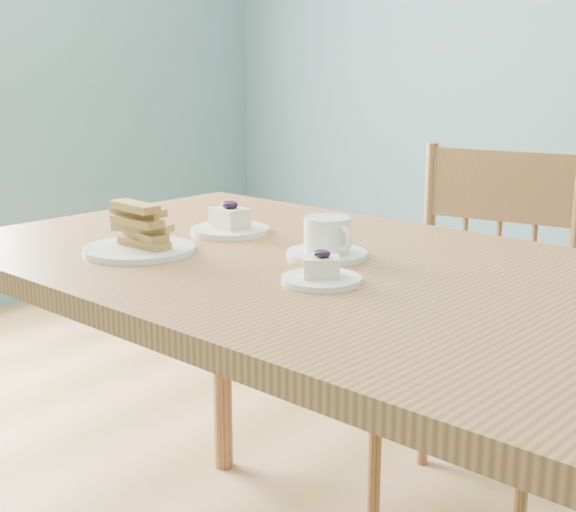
{
  "coord_description": "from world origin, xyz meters",
  "views": [
    {
      "loc": [
        1.06,
        -1.43,
        1.21
      ],
      "look_at": [
        0.05,
        -0.2,
        0.82
      ],
      "focal_mm": 50.0,
      "sensor_mm": 36.0,
      "label": 1
    }
  ],
  "objects_px": {
    "dining_chair": "(478,331)",
    "coffee_cup": "(327,240)",
    "cheesecake_plate_far": "(230,225)",
    "biscotti_plate": "(139,236)",
    "cheesecake_plate_near": "(321,274)",
    "dining_table": "(326,305)"
  },
  "relations": [
    {
      "from": "dining_table",
      "to": "cheesecake_plate_near",
      "type": "bearing_deg",
      "value": -54.0
    },
    {
      "from": "cheesecake_plate_far",
      "to": "biscotti_plate",
      "type": "distance_m",
      "value": 0.25
    },
    {
      "from": "dining_chair",
      "to": "cheesecake_plate_far",
      "type": "height_order",
      "value": "dining_chair"
    },
    {
      "from": "dining_chair",
      "to": "coffee_cup",
      "type": "relative_size",
      "value": 6.16
    },
    {
      "from": "dining_table",
      "to": "cheesecake_plate_near",
      "type": "xyz_separation_m",
      "value": [
        0.07,
        -0.11,
        0.1
      ]
    },
    {
      "from": "dining_table",
      "to": "biscotti_plate",
      "type": "distance_m",
      "value": 0.4
    },
    {
      "from": "cheesecake_plate_far",
      "to": "biscotti_plate",
      "type": "relative_size",
      "value": 0.78
    },
    {
      "from": "dining_table",
      "to": "coffee_cup",
      "type": "height_order",
      "value": "coffee_cup"
    },
    {
      "from": "dining_table",
      "to": "cheesecake_plate_far",
      "type": "height_order",
      "value": "cheesecake_plate_far"
    },
    {
      "from": "dining_chair",
      "to": "cheesecake_plate_near",
      "type": "xyz_separation_m",
      "value": [
        0.09,
        -0.82,
        0.35
      ]
    },
    {
      "from": "cheesecake_plate_near",
      "to": "biscotti_plate",
      "type": "xyz_separation_m",
      "value": [
        -0.42,
        -0.05,
        0.02
      ]
    },
    {
      "from": "dining_table",
      "to": "biscotti_plate",
      "type": "bearing_deg",
      "value": -151.3
    },
    {
      "from": "dining_chair",
      "to": "coffee_cup",
      "type": "height_order",
      "value": "dining_chair"
    },
    {
      "from": "cheesecake_plate_far",
      "to": "biscotti_plate",
      "type": "height_order",
      "value": "biscotti_plate"
    },
    {
      "from": "dining_table",
      "to": "cheesecake_plate_far",
      "type": "bearing_deg",
      "value": 168.89
    },
    {
      "from": "cheesecake_plate_near",
      "to": "biscotti_plate",
      "type": "bearing_deg",
      "value": -173.16
    },
    {
      "from": "dining_chair",
      "to": "cheesecake_plate_far",
      "type": "xyz_separation_m",
      "value": [
        -0.31,
        -0.63,
        0.35
      ]
    },
    {
      "from": "dining_table",
      "to": "biscotti_plate",
      "type": "xyz_separation_m",
      "value": [
        -0.34,
        -0.16,
        0.12
      ]
    },
    {
      "from": "dining_chair",
      "to": "cheesecake_plate_near",
      "type": "distance_m",
      "value": 0.9
    },
    {
      "from": "cheesecake_plate_near",
      "to": "biscotti_plate",
      "type": "height_order",
      "value": "biscotti_plate"
    },
    {
      "from": "cheesecake_plate_far",
      "to": "coffee_cup",
      "type": "distance_m",
      "value": 0.31
    },
    {
      "from": "coffee_cup",
      "to": "dining_chair",
      "type": "bearing_deg",
      "value": 102.94
    }
  ]
}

